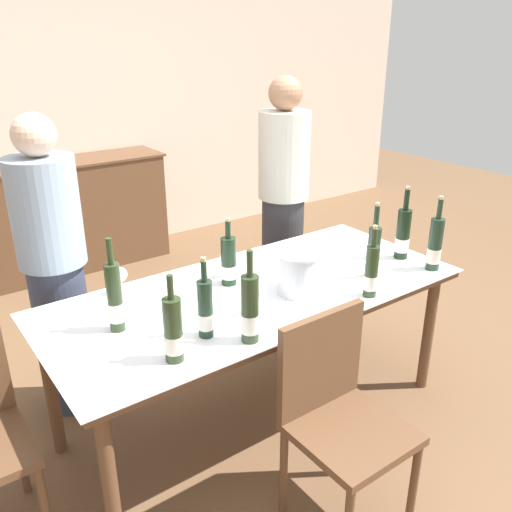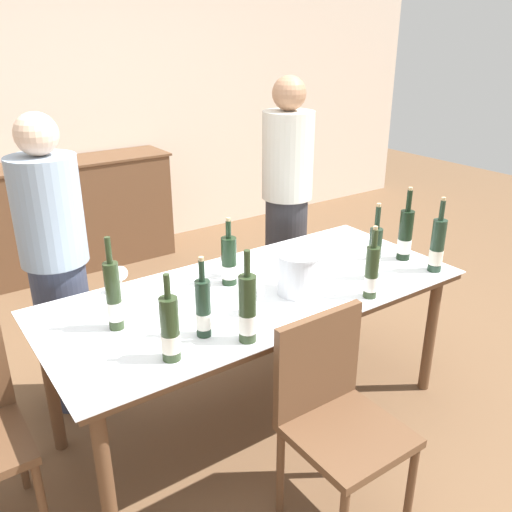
{
  "view_description": "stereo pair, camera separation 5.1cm",
  "coord_description": "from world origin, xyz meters",
  "px_view_note": "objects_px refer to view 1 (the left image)",
  "views": [
    {
      "loc": [
        -1.4,
        -1.91,
        1.91
      ],
      "look_at": [
        0.0,
        0.0,
        0.93
      ],
      "focal_mm": 38.0,
      "sensor_mm": 36.0,
      "label": 1
    },
    {
      "loc": [
        -1.35,
        -1.94,
        1.91
      ],
      "look_at": [
        0.0,
        0.0,
        0.93
      ],
      "focal_mm": 38.0,
      "sensor_mm": 36.0,
      "label": 2
    }
  ],
  "objects_px": {
    "wine_bottle_4": "(371,272)",
    "wine_glass_1": "(227,259)",
    "wine_bottle_1": "(250,311)",
    "person_host": "(55,272)",
    "chair_near_front": "(337,408)",
    "sideboard_cabinet": "(72,215)",
    "wine_glass_2": "(256,291)",
    "person_guest_left": "(283,206)",
    "wine_bottle_5": "(173,332)",
    "wine_bottle_6": "(373,253)",
    "wine_bottle_2": "(229,262)",
    "wine_bottle_7": "(115,299)",
    "wine_bottle_3": "(403,235)",
    "wine_bottle_0": "(435,245)",
    "ice_bucket": "(298,272)",
    "wine_glass_0": "(120,276)",
    "dining_table": "(256,302)"
  },
  "relations": [
    {
      "from": "wine_bottle_0",
      "to": "person_guest_left",
      "type": "height_order",
      "value": "person_guest_left"
    },
    {
      "from": "wine_bottle_4",
      "to": "chair_near_front",
      "type": "height_order",
      "value": "wine_bottle_4"
    },
    {
      "from": "chair_near_front",
      "to": "person_host",
      "type": "relative_size",
      "value": 0.57
    },
    {
      "from": "wine_glass_1",
      "to": "person_host",
      "type": "distance_m",
      "value": 0.87
    },
    {
      "from": "wine_bottle_2",
      "to": "wine_glass_2",
      "type": "height_order",
      "value": "wine_bottle_2"
    },
    {
      "from": "ice_bucket",
      "to": "person_guest_left",
      "type": "height_order",
      "value": "person_guest_left"
    },
    {
      "from": "wine_bottle_7",
      "to": "wine_glass_1",
      "type": "bearing_deg",
      "value": 14.72
    },
    {
      "from": "wine_bottle_1",
      "to": "person_host",
      "type": "bearing_deg",
      "value": 113.32
    },
    {
      "from": "person_guest_left",
      "to": "wine_bottle_7",
      "type": "bearing_deg",
      "value": -153.99
    },
    {
      "from": "sideboard_cabinet",
      "to": "wine_glass_2",
      "type": "relative_size",
      "value": 10.17
    },
    {
      "from": "person_host",
      "to": "person_guest_left",
      "type": "distance_m",
      "value": 1.52
    },
    {
      "from": "wine_bottle_4",
      "to": "wine_bottle_7",
      "type": "xyz_separation_m",
      "value": [
        -1.09,
        0.41,
        0.02
      ]
    },
    {
      "from": "ice_bucket",
      "to": "chair_near_front",
      "type": "bearing_deg",
      "value": -114.19
    },
    {
      "from": "wine_bottle_1",
      "to": "wine_glass_1",
      "type": "height_order",
      "value": "wine_bottle_1"
    },
    {
      "from": "wine_bottle_0",
      "to": "ice_bucket",
      "type": "bearing_deg",
      "value": 164.59
    },
    {
      "from": "wine_bottle_2",
      "to": "wine_bottle_7",
      "type": "bearing_deg",
      "value": -171.17
    },
    {
      "from": "wine_bottle_6",
      "to": "wine_glass_2",
      "type": "height_order",
      "value": "wine_bottle_6"
    },
    {
      "from": "wine_bottle_0",
      "to": "wine_bottle_7",
      "type": "height_order",
      "value": "wine_bottle_7"
    },
    {
      "from": "wine_bottle_0",
      "to": "sideboard_cabinet",
      "type": "bearing_deg",
      "value": 108.78
    },
    {
      "from": "chair_near_front",
      "to": "person_guest_left",
      "type": "bearing_deg",
      "value": 58.74
    },
    {
      "from": "sideboard_cabinet",
      "to": "wine_glass_2",
      "type": "xyz_separation_m",
      "value": [
        -0.06,
        -2.73,
        0.39
      ]
    },
    {
      "from": "wine_bottle_4",
      "to": "wine_glass_1",
      "type": "height_order",
      "value": "wine_bottle_4"
    },
    {
      "from": "wine_bottle_1",
      "to": "wine_bottle_2",
      "type": "xyz_separation_m",
      "value": [
        0.23,
        0.5,
        -0.02
      ]
    },
    {
      "from": "person_guest_left",
      "to": "wine_bottle_5",
      "type": "bearing_deg",
      "value": -142.52
    },
    {
      "from": "sideboard_cabinet",
      "to": "wine_bottle_1",
      "type": "relative_size",
      "value": 4.04
    },
    {
      "from": "wine_glass_2",
      "to": "person_host",
      "type": "height_order",
      "value": "person_host"
    },
    {
      "from": "wine_bottle_0",
      "to": "wine_bottle_5",
      "type": "height_order",
      "value": "wine_bottle_0"
    },
    {
      "from": "dining_table",
      "to": "wine_glass_1",
      "type": "bearing_deg",
      "value": 96.96
    },
    {
      "from": "ice_bucket",
      "to": "wine_bottle_3",
      "type": "relative_size",
      "value": 0.51
    },
    {
      "from": "sideboard_cabinet",
      "to": "chair_near_front",
      "type": "bearing_deg",
      "value": -90.38
    },
    {
      "from": "wine_bottle_5",
      "to": "wine_bottle_1",
      "type": "bearing_deg",
      "value": -9.95
    },
    {
      "from": "wine_bottle_0",
      "to": "wine_bottle_4",
      "type": "height_order",
      "value": "wine_bottle_0"
    },
    {
      "from": "chair_near_front",
      "to": "person_guest_left",
      "type": "xyz_separation_m",
      "value": [
        0.87,
        1.44,
        0.31
      ]
    },
    {
      "from": "wine_bottle_6",
      "to": "wine_glass_1",
      "type": "bearing_deg",
      "value": 143.56
    },
    {
      "from": "wine_glass_1",
      "to": "chair_near_front",
      "type": "xyz_separation_m",
      "value": [
        -0.07,
        -0.9,
        -0.32
      ]
    },
    {
      "from": "wine_bottle_6",
      "to": "chair_near_front",
      "type": "bearing_deg",
      "value": -145.43
    },
    {
      "from": "wine_bottle_3",
      "to": "wine_glass_2",
      "type": "height_order",
      "value": "wine_bottle_3"
    },
    {
      "from": "wine_bottle_4",
      "to": "person_guest_left",
      "type": "xyz_separation_m",
      "value": [
        0.38,
        1.12,
        -0.03
      ]
    },
    {
      "from": "sideboard_cabinet",
      "to": "person_host",
      "type": "bearing_deg",
      "value": -110.0
    },
    {
      "from": "wine_glass_1",
      "to": "wine_bottle_4",
      "type": "bearing_deg",
      "value": -53.68
    },
    {
      "from": "wine_glass_0",
      "to": "chair_near_front",
      "type": "xyz_separation_m",
      "value": [
        0.44,
        -1.04,
        -0.31
      ]
    },
    {
      "from": "wine_bottle_0",
      "to": "chair_near_front",
      "type": "xyz_separation_m",
      "value": [
        -1.0,
        -0.34,
        -0.36
      ]
    },
    {
      "from": "wine_bottle_0",
      "to": "wine_bottle_4",
      "type": "xyz_separation_m",
      "value": [
        -0.5,
        -0.02,
        -0.01
      ]
    },
    {
      "from": "wine_bottle_0",
      "to": "wine_glass_1",
      "type": "xyz_separation_m",
      "value": [
        -0.93,
        0.56,
        -0.04
      ]
    },
    {
      "from": "ice_bucket",
      "to": "wine_bottle_3",
      "type": "height_order",
      "value": "wine_bottle_3"
    },
    {
      "from": "wine_bottle_3",
      "to": "wine_bottle_4",
      "type": "relative_size",
      "value": 1.15
    },
    {
      "from": "person_guest_left",
      "to": "chair_near_front",
      "type": "bearing_deg",
      "value": -121.26
    },
    {
      "from": "wine_bottle_4",
      "to": "wine_glass_1",
      "type": "bearing_deg",
      "value": 126.32
    },
    {
      "from": "wine_bottle_1",
      "to": "wine_glass_2",
      "type": "bearing_deg",
      "value": 47.27
    },
    {
      "from": "wine_bottle_3",
      "to": "wine_glass_1",
      "type": "xyz_separation_m",
      "value": [
        -0.92,
        0.36,
        -0.04
      ]
    }
  ]
}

